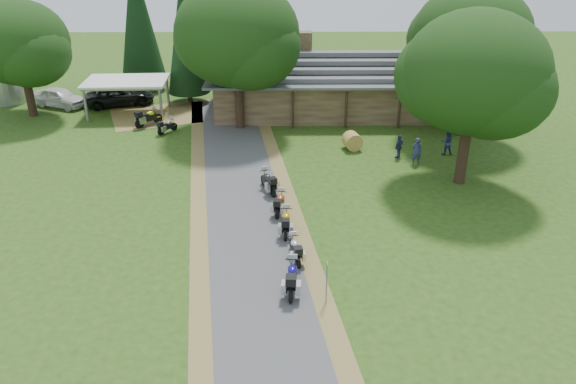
{
  "coord_description": "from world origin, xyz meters",
  "views": [
    {
      "loc": [
        1.25,
        -20.95,
        14.34
      ],
      "look_at": [
        1.5,
        5.15,
        1.6
      ],
      "focal_mm": 35.0,
      "sensor_mm": 36.0,
      "label": 1
    }
  ],
  "objects_px": {
    "hay_bale": "(352,141)",
    "carport": "(128,97)",
    "motorcycle_row_d": "(280,202)",
    "lodge": "(341,81)",
    "motorcycle_row_b": "(295,248)",
    "motorcycle_row_e": "(268,181)",
    "motorcycle_carport_a": "(148,116)",
    "silo": "(2,65)",
    "motorcycle_row_a": "(292,276)",
    "car_dark_suv": "(120,91)",
    "car_white_sedan": "(59,95)",
    "motorcycle_carport_b": "(167,125)",
    "motorcycle_row_c": "(286,221)"
  },
  "relations": [
    {
      "from": "motorcycle_row_b",
      "to": "motorcycle_carport_a",
      "type": "distance_m",
      "value": 21.86
    },
    {
      "from": "motorcycle_row_b",
      "to": "motorcycle_row_e",
      "type": "height_order",
      "value": "motorcycle_row_e"
    },
    {
      "from": "motorcycle_row_e",
      "to": "motorcycle_carport_a",
      "type": "height_order",
      "value": "motorcycle_carport_a"
    },
    {
      "from": "car_dark_suv",
      "to": "motorcycle_row_a",
      "type": "distance_m",
      "value": 30.32
    },
    {
      "from": "motorcycle_row_c",
      "to": "motorcycle_row_d",
      "type": "height_order",
      "value": "motorcycle_row_c"
    },
    {
      "from": "motorcycle_row_b",
      "to": "car_dark_suv",
      "type": "bearing_deg",
      "value": 19.84
    },
    {
      "from": "lodge",
      "to": "motorcycle_row_b",
      "type": "relative_size",
      "value": 12.19
    },
    {
      "from": "car_dark_suv",
      "to": "motorcycle_row_a",
      "type": "relative_size",
      "value": 2.94
    },
    {
      "from": "motorcycle_row_d",
      "to": "hay_bale",
      "type": "relative_size",
      "value": 1.51
    },
    {
      "from": "lodge",
      "to": "motorcycle_carport_a",
      "type": "height_order",
      "value": "lodge"
    },
    {
      "from": "car_dark_suv",
      "to": "motorcycle_row_b",
      "type": "bearing_deg",
      "value": -168.02
    },
    {
      "from": "motorcycle_row_e",
      "to": "motorcycle_row_d",
      "type": "bearing_deg",
      "value": 173.42
    },
    {
      "from": "car_white_sedan",
      "to": "carport",
      "type": "bearing_deg",
      "value": -83.81
    },
    {
      "from": "silo",
      "to": "car_dark_suv",
      "type": "distance_m",
      "value": 10.2
    },
    {
      "from": "motorcycle_carport_b",
      "to": "silo",
      "type": "bearing_deg",
      "value": 97.94
    },
    {
      "from": "lodge",
      "to": "carport",
      "type": "bearing_deg",
      "value": -177.28
    },
    {
      "from": "motorcycle_row_e",
      "to": "motorcycle_carport_b",
      "type": "bearing_deg",
      "value": 16.22
    },
    {
      "from": "motorcycle_row_a",
      "to": "hay_bale",
      "type": "bearing_deg",
      "value": -10.91
    },
    {
      "from": "hay_bale",
      "to": "carport",
      "type": "bearing_deg",
      "value": 155.09
    },
    {
      "from": "motorcycle_carport_a",
      "to": "motorcycle_row_c",
      "type": "bearing_deg",
      "value": -105.31
    },
    {
      "from": "motorcycle_row_c",
      "to": "motorcycle_row_d",
      "type": "relative_size",
      "value": 1.07
    },
    {
      "from": "silo",
      "to": "motorcycle_row_b",
      "type": "bearing_deg",
      "value": -46.15
    },
    {
      "from": "motorcycle_row_c",
      "to": "motorcycle_row_e",
      "type": "xyz_separation_m",
      "value": [
        -1.01,
        4.79,
        0.01
      ]
    },
    {
      "from": "motorcycle_row_d",
      "to": "lodge",
      "type": "bearing_deg",
      "value": -4.9
    },
    {
      "from": "motorcycle_row_d",
      "to": "motorcycle_carport_a",
      "type": "bearing_deg",
      "value": 45.7
    },
    {
      "from": "motorcycle_row_c",
      "to": "motorcycle_carport_b",
      "type": "distance_m",
      "value": 17.2
    },
    {
      "from": "motorcycle_row_a",
      "to": "motorcycle_row_e",
      "type": "height_order",
      "value": "motorcycle_row_a"
    },
    {
      "from": "motorcycle_row_d",
      "to": "motorcycle_carport_b",
      "type": "height_order",
      "value": "motorcycle_row_d"
    },
    {
      "from": "motorcycle_row_e",
      "to": "motorcycle_carport_a",
      "type": "relative_size",
      "value": 0.92
    },
    {
      "from": "motorcycle_row_c",
      "to": "hay_bale",
      "type": "relative_size",
      "value": 1.61
    },
    {
      "from": "silo",
      "to": "car_white_sedan",
      "type": "xyz_separation_m",
      "value": [
        4.97,
        -1.39,
        -2.18
      ]
    },
    {
      "from": "hay_bale",
      "to": "motorcycle_carport_b",
      "type": "bearing_deg",
      "value": 165.64
    },
    {
      "from": "motorcycle_row_e",
      "to": "hay_bale",
      "type": "bearing_deg",
      "value": -61.78
    },
    {
      "from": "car_dark_suv",
      "to": "silo",
      "type": "bearing_deg",
      "value": 66.07
    },
    {
      "from": "car_white_sedan",
      "to": "motorcycle_row_a",
      "type": "height_order",
      "value": "car_white_sedan"
    },
    {
      "from": "lodge",
      "to": "motorcycle_row_c",
      "type": "xyz_separation_m",
      "value": [
        -4.61,
        -20.25,
        -1.79
      ]
    },
    {
      "from": "lodge",
      "to": "motorcycle_row_a",
      "type": "relative_size",
      "value": 10.31
    },
    {
      "from": "motorcycle_row_d",
      "to": "hay_bale",
      "type": "distance_m",
      "value": 10.48
    },
    {
      "from": "motorcycle_row_e",
      "to": "lodge",
      "type": "bearing_deg",
      "value": -41.28
    },
    {
      "from": "car_dark_suv",
      "to": "carport",
      "type": "bearing_deg",
      "value": -169.97
    },
    {
      "from": "motorcycle_carport_b",
      "to": "carport",
      "type": "bearing_deg",
      "value": 76.1
    },
    {
      "from": "motorcycle_row_a",
      "to": "motorcycle_row_b",
      "type": "bearing_deg",
      "value": -0.04
    },
    {
      "from": "motorcycle_row_d",
      "to": "silo",
      "type": "bearing_deg",
      "value": 59.21
    },
    {
      "from": "lodge",
      "to": "motorcycle_carport_a",
      "type": "relative_size",
      "value": 10.03
    },
    {
      "from": "motorcycle_row_c",
      "to": "silo",
      "type": "bearing_deg",
      "value": 48.4
    },
    {
      "from": "motorcycle_row_a",
      "to": "motorcycle_row_b",
      "type": "relative_size",
      "value": 1.18
    },
    {
      "from": "motorcycle_carport_a",
      "to": "hay_bale",
      "type": "bearing_deg",
      "value": -66.26
    },
    {
      "from": "motorcycle_carport_b",
      "to": "motorcycle_row_d",
      "type": "bearing_deg",
      "value": -110.79
    },
    {
      "from": "motorcycle_row_a",
      "to": "motorcycle_row_c",
      "type": "xyz_separation_m",
      "value": [
        -0.22,
        4.91,
        -0.05
      ]
    },
    {
      "from": "carport",
      "to": "car_dark_suv",
      "type": "bearing_deg",
      "value": 116.3
    }
  ]
}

